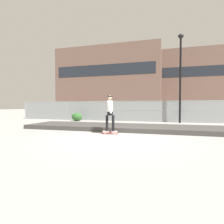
{
  "coord_description": "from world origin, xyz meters",
  "views": [
    {
      "loc": [
        2.12,
        -7.46,
        1.39
      ],
      "look_at": [
        -0.92,
        3.25,
        1.02
      ],
      "focal_mm": 29.13,
      "sensor_mm": 36.0,
      "label": 1
    }
  ],
  "objects": [
    {
      "name": "skateboard",
      "position": [
        -0.4,
        1.09,
        0.06
      ],
      "size": [
        0.82,
        0.34,
        0.07
      ],
      "color": "#B22D2D",
      "rests_on": "ground_plane"
    },
    {
      "name": "parked_car_mid",
      "position": [
        3.47,
        11.17,
        0.84
      ],
      "size": [
        4.43,
        2.0,
        1.66
      ],
      "color": "#566B4C",
      "rests_on": "ground_plane"
    },
    {
      "name": "library_building",
      "position": [
        -10.83,
        37.67,
        7.59
      ],
      "size": [
        24.73,
        12.77,
        15.17
      ],
      "color": "brown",
      "rests_on": "ground_plane"
    },
    {
      "name": "shrub_left",
      "position": [
        -5.55,
        7.73,
        0.38
      ],
      "size": [
        0.99,
        0.81,
        0.77
      ],
      "color": "#2D5B28",
      "rests_on": "ground_plane"
    },
    {
      "name": "gravel_berm",
      "position": [
        0.0,
        3.07,
        0.12
      ],
      "size": [
        12.1,
        2.85,
        0.24
      ],
      "primitive_type": "cube",
      "color": "#3D3A38",
      "rests_on": "ground_plane"
    },
    {
      "name": "chain_fence",
      "position": [
        0.0,
        8.91,
        0.93
      ],
      "size": [
        24.72,
        0.06,
        1.85
      ],
      "color": "gray",
      "rests_on": "ground_plane"
    },
    {
      "name": "office_block",
      "position": [
        13.42,
        46.7,
        7.93
      ],
      "size": [
        25.39,
        11.34,
        15.87
      ],
      "color": "brown",
      "rests_on": "ground_plane"
    },
    {
      "name": "parked_car_near",
      "position": [
        -3.09,
        11.22,
        0.84
      ],
      "size": [
        4.54,
        2.23,
        1.66
      ],
      "color": "#474C54",
      "rests_on": "ground_plane"
    },
    {
      "name": "skater",
      "position": [
        -0.4,
        1.09,
        1.13
      ],
      "size": [
        0.73,
        0.61,
        1.84
      ],
      "color": "#B2ADA8",
      "rests_on": "skateboard"
    },
    {
      "name": "street_lamp",
      "position": [
        3.42,
        8.26,
        4.44
      ],
      "size": [
        0.44,
        0.44,
        7.18
      ],
      "color": "black",
      "rests_on": "ground_plane"
    },
    {
      "name": "ground_plane",
      "position": [
        0.0,
        0.0,
        0.0
      ],
      "size": [
        120.0,
        120.0,
        0.0
      ],
      "primitive_type": "plane",
      "color": "gray"
    }
  ]
}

